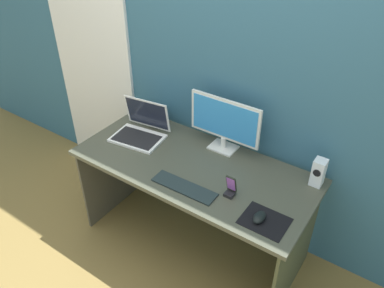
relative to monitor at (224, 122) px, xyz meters
The scene contains 12 objects.
ground_plane 0.96m from the monitor, 103.08° to the right, with size 8.00×8.00×0.00m, color olive.
wall_back 0.36m from the monitor, 114.16° to the left, with size 6.00×0.04×2.50m, color #326078.
door_left 1.31m from the monitor, behind, with size 0.82×0.02×2.02m, color white.
desk 0.44m from the monitor, 103.08° to the right, with size 1.56×0.70×0.72m.
monitor is the anchor object (origin of this frame).
speaker_right 0.66m from the monitor, ahead, with size 0.07×0.08×0.18m.
laptop 0.61m from the monitor, 160.51° to the right, with size 0.38×0.33×0.25m.
fishbowl 0.59m from the monitor, behind, with size 0.16×0.16×0.16m, color silver.
keyboard_external 0.52m from the monitor, 88.24° to the right, with size 0.41×0.11×0.01m, color #1F2B2C.
mousepad 0.72m from the monitor, 40.77° to the right, with size 0.25×0.20×0.00m, color black.
mouse 0.71m from the monitor, 43.01° to the right, with size 0.06×0.10×0.04m, color black.
phone_in_dock 0.49m from the monitor, 54.44° to the right, with size 0.06×0.06×0.14m.
Camera 1 is at (1.09, -1.61, 2.24)m, focal length 36.10 mm.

